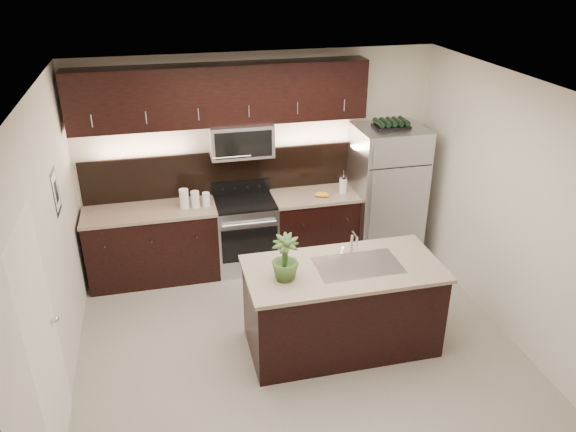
% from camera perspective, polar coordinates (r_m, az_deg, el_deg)
% --- Properties ---
extents(ground, '(4.50, 4.50, 0.00)m').
position_cam_1_polar(ground, '(6.13, 0.87, -12.64)').
color(ground, gray).
rests_on(ground, ground).
extents(room_walls, '(4.52, 4.02, 2.71)m').
position_cam_1_polar(room_walls, '(5.19, -0.10, 1.76)').
color(room_walls, beige).
rests_on(room_walls, ground).
extents(counter_run, '(3.51, 0.65, 0.94)m').
position_cam_1_polar(counter_run, '(7.21, -5.93, -1.99)').
color(counter_run, black).
rests_on(counter_run, ground).
extents(upper_fixtures, '(3.49, 0.40, 1.66)m').
position_cam_1_polar(upper_fixtures, '(6.75, -6.53, 11.27)').
color(upper_fixtures, black).
rests_on(upper_fixtures, counter_run).
extents(island, '(1.96, 0.96, 0.94)m').
position_cam_1_polar(island, '(5.85, 5.47, -9.12)').
color(island, black).
rests_on(island, ground).
extents(sink_faucet, '(0.84, 0.50, 0.28)m').
position_cam_1_polar(sink_faucet, '(5.64, 7.09, -4.80)').
color(sink_faucet, silver).
rests_on(sink_faucet, island).
extents(refrigerator, '(0.85, 0.77, 1.77)m').
position_cam_1_polar(refrigerator, '(7.48, 9.88, 2.35)').
color(refrigerator, '#B2B2B7').
rests_on(refrigerator, ground).
extents(wine_rack, '(0.44, 0.27, 0.10)m').
position_cam_1_polar(wine_rack, '(7.17, 10.45, 9.22)').
color(wine_rack, black).
rests_on(wine_rack, refrigerator).
extents(plant, '(0.31, 0.31, 0.46)m').
position_cam_1_polar(plant, '(5.27, -0.31, -4.28)').
color(plant, '#314C1E').
rests_on(plant, island).
extents(canisters, '(0.36, 0.11, 0.24)m').
position_cam_1_polar(canisters, '(6.88, -9.67, 1.71)').
color(canisters, silver).
rests_on(canisters, counter_run).
extents(french_press, '(0.10, 0.10, 0.30)m').
position_cam_1_polar(french_press, '(7.22, 5.61, 3.18)').
color(french_press, silver).
rests_on(french_press, counter_run).
extents(bananas, '(0.23, 0.21, 0.06)m').
position_cam_1_polar(bananas, '(7.13, 3.09, 2.25)').
color(bananas, gold).
rests_on(bananas, counter_run).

